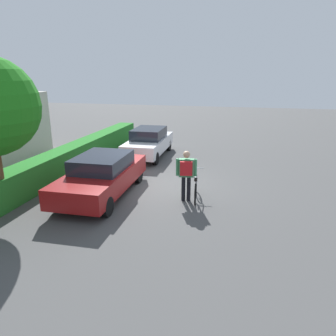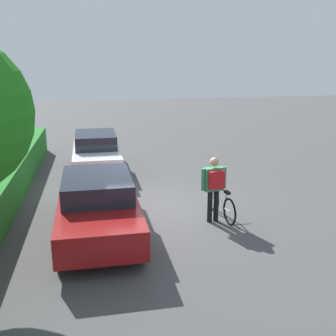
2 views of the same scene
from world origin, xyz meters
name	(u,v)px [view 1 (image 1 of 2)]	position (x,y,z in m)	size (l,w,h in m)	color
ground_plane	(155,186)	(0.00, 0.00, 0.00)	(60.00, 60.00, 0.00)	#494949
hedge_row	(56,165)	(0.00, 4.15, 0.53)	(16.31, 0.90, 1.05)	#237224
parked_car_near	(102,175)	(-1.31, 1.50, 0.74)	(4.58, 1.91, 1.42)	maroon
parked_car_far	(149,142)	(4.22, 1.50, 0.74)	(4.25, 1.72, 1.43)	silver
bicycle	(196,188)	(-0.91, -1.70, 0.39)	(1.72, 0.50, 0.96)	black
person_rider	(186,171)	(-1.17, -1.41, 1.04)	(0.40, 0.68, 1.71)	black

